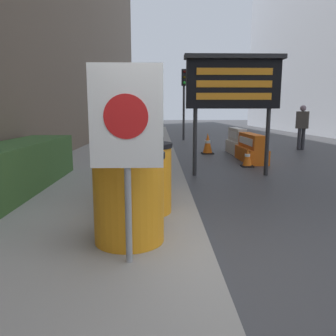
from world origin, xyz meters
The scene contains 14 objects.
ground_plane centered at (0.00, 0.00, 0.00)m, with size 120.00×120.00×0.00m, color #38383A.
sidewalk_left centered at (-1.82, 0.00, 0.08)m, with size 3.64×56.00×0.16m.
hedge_strip centered at (-3.04, 2.58, 0.58)m, with size 0.90×4.53×0.83m.
barrel_drum_foreground centered at (-0.86, 0.50, 0.64)m, with size 0.77×0.77×0.96m.
barrel_drum_middle centered at (-0.74, 1.53, 0.64)m, with size 0.77×0.77×0.96m.
barrel_drum_back centered at (-0.85, 2.56, 0.64)m, with size 0.77×0.77×0.96m.
warning_sign centered at (-0.82, -0.03, 1.38)m, with size 0.63×0.08×1.77m.
message_board centered at (1.19, 4.96, 2.17)m, with size 2.31×0.36×2.82m.
jersey_barrier_orange_far centered at (2.32, 7.23, 0.38)m, with size 0.59×1.90×0.86m.
jersey_barrier_white centered at (2.32, 9.19, 0.41)m, with size 0.50×1.64×0.94m.
traffic_cone_near centered at (1.24, 9.15, 0.38)m, with size 0.43×0.43×0.77m.
traffic_cone_mid centered at (1.93, 6.20, 0.28)m, with size 0.32×0.32×0.57m.
traffic_light_near_curb centered at (0.77, 15.01, 2.72)m, with size 0.28×0.44×3.75m.
pedestrian_worker centered at (5.24, 10.35, 1.06)m, with size 0.55×0.48×1.79m.
Camera 1 is at (-0.53, -2.86, 1.53)m, focal length 35.00 mm.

